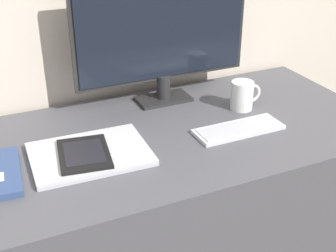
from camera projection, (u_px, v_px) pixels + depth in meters
The scene contains 6 objects.
desk at pixel (166, 224), 1.67m from camera, with size 1.45×0.69×0.74m.
monitor at pixel (163, 35), 1.62m from camera, with size 0.65×0.11×0.45m.
keyboard at pixel (239, 129), 1.51m from camera, with size 0.30×0.11×0.01m.
laptop at pixel (90, 154), 1.37m from camera, with size 0.35×0.26×0.02m.
ereader at pixel (84, 154), 1.34m from camera, with size 0.17×0.21×0.01m.
coffee_mug at pixel (243, 95), 1.64m from camera, with size 0.12×0.08×0.10m.
Camera 1 is at (-0.54, -1.03, 1.45)m, focal length 50.00 mm.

